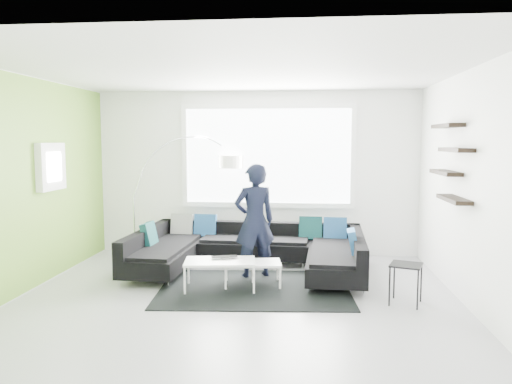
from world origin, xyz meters
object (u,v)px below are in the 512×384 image
(arc_lamp, at_px, (134,196))
(laptop, at_px, (225,258))
(person, at_px, (255,221))
(sectional_sofa, at_px, (249,252))
(coffee_table, at_px, (237,273))
(side_table, at_px, (406,284))

(arc_lamp, relative_size, laptop, 5.18)
(person, bearing_deg, laptop, 37.06)
(sectional_sofa, xyz_separation_m, arc_lamp, (-2.07, 0.94, 0.70))
(sectional_sofa, distance_m, person, 0.55)
(sectional_sofa, bearing_deg, coffee_table, -93.24)
(coffee_table, height_order, side_table, side_table)
(side_table, bearing_deg, arc_lamp, 152.09)
(coffee_table, xyz_separation_m, arc_lamp, (-1.99, 1.69, 0.83))
(coffee_table, distance_m, side_table, 2.17)
(person, bearing_deg, arc_lamp, -50.74)
(arc_lamp, relative_size, person, 1.25)
(arc_lamp, height_order, side_table, arc_lamp)
(laptop, bearing_deg, coffee_table, -3.31)
(sectional_sofa, height_order, arc_lamp, arc_lamp)
(coffee_table, bearing_deg, person, 64.00)
(coffee_table, height_order, arc_lamp, arc_lamp)
(sectional_sofa, relative_size, coffee_table, 2.89)
(laptop, bearing_deg, sectional_sofa, 57.45)
(person, bearing_deg, side_table, 128.56)
(arc_lamp, height_order, laptop, arc_lamp)
(side_table, xyz_separation_m, laptop, (-2.27, 0.45, 0.16))
(coffee_table, bearing_deg, side_table, -20.13)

